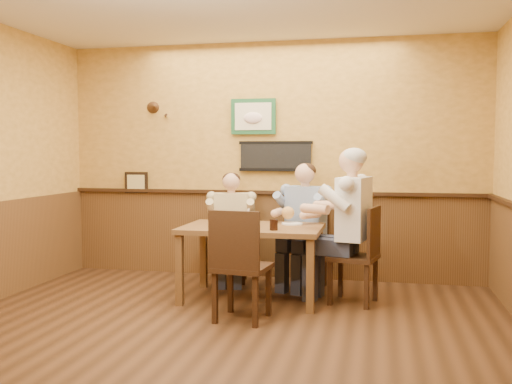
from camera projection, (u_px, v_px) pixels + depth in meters
room at (231, 128)px, 4.46m from camera, size 5.02×5.03×2.81m
dining_table at (252, 235)px, 5.78m from camera, size 1.40×0.90×0.75m
chair_back_left at (232, 248)px, 6.56m from camera, size 0.42×0.42×0.79m
chair_back_right at (306, 248)px, 6.33m from camera, size 0.51×0.51×0.87m
chair_right_end at (353, 255)px, 5.63m from camera, size 0.53×0.53×0.97m
chair_near_side at (242, 264)px, 5.07m from camera, size 0.51×0.51×1.00m
diner_tan_shirt at (231, 233)px, 6.55m from camera, size 0.61×0.61×1.14m
diner_blue_polo at (306, 232)px, 6.31m from camera, size 0.73×0.73×1.24m
diner_white_elder at (354, 234)px, 5.62m from camera, size 0.76×0.76×1.38m
water_glass_left at (214, 222)px, 5.66m from camera, size 0.09×0.09×0.12m
water_glass_mid at (254, 224)px, 5.44m from camera, size 0.10×0.10×0.12m
cola_tumbler at (274, 225)px, 5.46m from camera, size 0.09×0.09×0.10m
hot_sauce_bottle at (249, 219)px, 5.66m from camera, size 0.05×0.05×0.17m
salt_shaker at (225, 221)px, 5.81m from camera, size 0.05×0.05×0.10m
pepper_shaker at (230, 220)px, 5.86m from camera, size 0.05×0.05×0.10m
plate_far_left at (220, 223)px, 5.95m from camera, size 0.28×0.28×0.01m
plate_far_right at (292, 224)px, 5.90m from camera, size 0.23×0.23×0.01m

